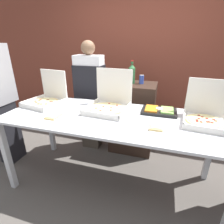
# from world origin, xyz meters

# --- Properties ---
(ground_plane) EXTENTS (16.00, 16.00, 0.00)m
(ground_plane) POSITION_xyz_m (0.00, 0.00, 0.00)
(ground_plane) COLOR #514C47
(brick_wall_behind) EXTENTS (10.00, 0.06, 2.80)m
(brick_wall_behind) POSITION_xyz_m (0.00, 1.70, 1.40)
(brick_wall_behind) COLOR brown
(brick_wall_behind) RESTS_ON ground_plane
(buffet_table) EXTENTS (2.33, 0.92, 0.90)m
(buffet_table) POSITION_xyz_m (0.00, 0.00, 0.80)
(buffet_table) COLOR silver
(buffet_table) RESTS_ON ground_plane
(pizza_box_near_left) EXTENTS (0.48, 0.49, 0.45)m
(pizza_box_near_left) POSITION_xyz_m (-0.10, 0.19, 0.98)
(pizza_box_near_left) COLOR silver
(pizza_box_near_left) RESTS_ON buffet_table
(pizza_box_near_right) EXTENTS (0.47, 0.48, 0.40)m
(pizza_box_near_right) POSITION_xyz_m (-0.91, 0.15, 0.97)
(pizza_box_near_right) COLOR silver
(pizza_box_near_right) RESTS_ON buffet_table
(pizza_box_far_left) EXTENTS (0.44, 0.46, 0.40)m
(pizza_box_far_left) POSITION_xyz_m (0.92, 0.13, 0.97)
(pizza_box_far_left) COLOR silver
(pizza_box_far_left) RESTS_ON buffet_table
(paper_plate_front_center) EXTENTS (0.22, 0.22, 0.03)m
(paper_plate_front_center) POSITION_xyz_m (0.47, -0.14, 0.91)
(paper_plate_front_center) COLOR white
(paper_plate_front_center) RESTS_ON buffet_table
(paper_plate_front_right) EXTENTS (0.23, 0.23, 0.03)m
(paper_plate_front_right) POSITION_xyz_m (-0.58, -0.21, 0.91)
(paper_plate_front_right) COLOR white
(paper_plate_front_right) RESTS_ON buffet_table
(veggie_tray) EXTENTS (0.38, 0.26, 0.05)m
(veggie_tray) POSITION_xyz_m (0.47, 0.25, 0.92)
(veggie_tray) COLOR black
(veggie_tray) RESTS_ON buffet_table
(sideboard_podium) EXTENTS (0.65, 0.50, 1.07)m
(sideboard_podium) POSITION_xyz_m (0.08, 0.84, 0.54)
(sideboard_podium) COLOR black
(sideboard_podium) RESTS_ON ground_plane
(soda_bottle) EXTENTS (0.10, 0.10, 0.32)m
(soda_bottle) POSITION_xyz_m (0.04, 0.86, 1.21)
(soda_bottle) COLOR #2D6638
(soda_bottle) RESTS_ON sideboard_podium
(soda_can_silver) EXTENTS (0.07, 0.07, 0.12)m
(soda_can_silver) POSITION_xyz_m (0.01, 0.70, 1.13)
(soda_can_silver) COLOR silver
(soda_can_silver) RESTS_ON sideboard_podium
(soda_can_colored) EXTENTS (0.07, 0.07, 0.12)m
(soda_can_colored) POSITION_xyz_m (0.18, 0.87, 1.13)
(soda_can_colored) COLOR #334CB2
(soda_can_colored) RESTS_ON sideboard_podium
(person_server_vest) EXTENTS (0.42, 0.24, 1.66)m
(person_server_vest) POSITION_xyz_m (-0.56, 0.72, 0.93)
(person_server_vest) COLOR #473D33
(person_server_vest) RESTS_ON ground_plane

